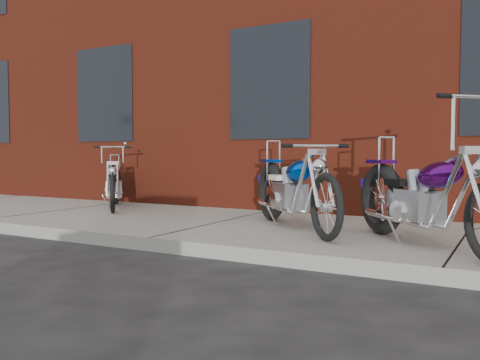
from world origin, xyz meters
The scene contains 6 objects.
ground centered at (0.00, 0.00, 0.00)m, with size 120.00×120.00×0.00m, color black.
sidewalk centered at (0.00, 1.50, 0.07)m, with size 22.00×3.00×0.15m, color gray.
building_brick centered at (0.00, 8.00, 4.00)m, with size 22.00×10.00×8.00m, color maroon.
chopper_purple centered at (2.72, 0.87, 0.61)m, with size 1.82×1.92×1.42m.
chopper_blue centered at (1.10, 1.40, 0.60)m, with size 1.84×1.85×1.09m.
chopper_third centered at (-2.48, 2.13, 0.52)m, with size 1.42×1.60×1.04m.
Camera 1 is at (3.53, -4.32, 1.07)m, focal length 38.00 mm.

